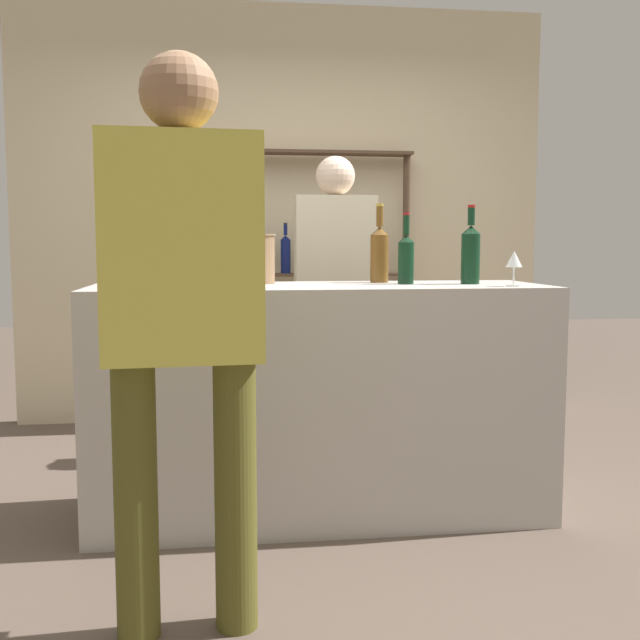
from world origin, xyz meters
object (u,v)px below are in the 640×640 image
at_px(counter_bottle_1, 379,252).
at_px(wine_glass, 514,260).
at_px(cork_jar, 243,272).
at_px(counter_bottle_2, 471,253).
at_px(server_behind_counter, 335,281).
at_px(customer_left, 183,302).
at_px(ice_bucket, 254,259).
at_px(counter_bottle_0, 406,257).

distance_m(counter_bottle_1, wine_glass, 0.64).
bearing_deg(cork_jar, wine_glass, -7.31).
height_order(counter_bottle_1, counter_bottle_2, counter_bottle_1).
height_order(wine_glass, server_behind_counter, server_behind_counter).
bearing_deg(wine_glass, customer_left, -150.06).
distance_m(ice_bucket, server_behind_counter, 0.97).
distance_m(counter_bottle_2, ice_bucket, 0.98).
distance_m(wine_glass, server_behind_counter, 1.34).
bearing_deg(counter_bottle_1, counter_bottle_0, -56.80).
height_order(counter_bottle_2, cork_jar, counter_bottle_2).
relative_size(counter_bottle_1, wine_glass, 2.41).
bearing_deg(ice_bucket, cork_jar, -104.98).
distance_m(customer_left, server_behind_counter, 2.11).
relative_size(counter_bottle_1, customer_left, 0.21).
distance_m(counter_bottle_0, server_behind_counter, 0.97).
bearing_deg(cork_jar, ice_bucket, 75.02).
bearing_deg(customer_left, cork_jar, -16.49).
xyz_separation_m(customer_left, server_behind_counter, (0.76, 1.97, -0.04)).
relative_size(counter_bottle_2, customer_left, 0.20).
distance_m(wine_glass, customer_left, 1.56).
bearing_deg(wine_glass, counter_bottle_1, 141.51).
height_order(wine_glass, cork_jar, wine_glass).
distance_m(counter_bottle_0, counter_bottle_1, 0.17).
bearing_deg(ice_bucket, server_behind_counter, 58.90).
bearing_deg(counter_bottle_0, wine_glass, -32.17).
bearing_deg(customer_left, counter_bottle_2, -55.04).
height_order(counter_bottle_1, ice_bucket, counter_bottle_1).
relative_size(counter_bottle_2, server_behind_counter, 0.21).
xyz_separation_m(counter_bottle_2, customer_left, (-1.23, -0.99, -0.13)).
distance_m(counter_bottle_2, cork_jar, 1.03).
height_order(counter_bottle_0, server_behind_counter, server_behind_counter).
xyz_separation_m(counter_bottle_0, customer_left, (-0.94, -1.03, -0.11)).
bearing_deg(counter_bottle_0, cork_jar, -171.60).
bearing_deg(wine_glass, cork_jar, 172.69).
relative_size(counter_bottle_1, counter_bottle_2, 1.03).
height_order(ice_bucket, customer_left, customer_left).
height_order(counter_bottle_2, wine_glass, counter_bottle_2).
bearing_deg(counter_bottle_2, cork_jar, -176.21).
bearing_deg(server_behind_counter, customer_left, -19.70).
bearing_deg(counter_bottle_0, ice_bucket, 170.30).
height_order(counter_bottle_2, ice_bucket, counter_bottle_2).
height_order(customer_left, server_behind_counter, customer_left).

